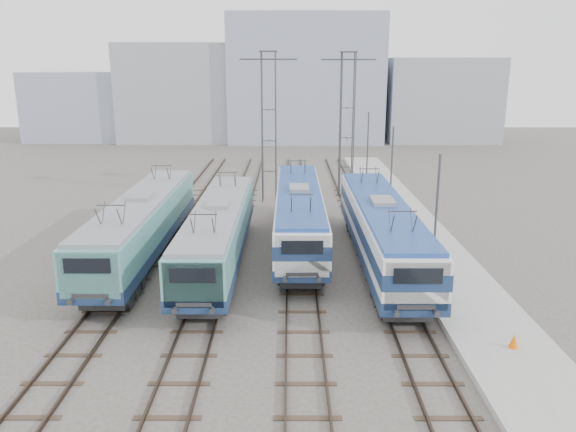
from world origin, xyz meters
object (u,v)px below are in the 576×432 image
at_px(locomotive_center_left, 218,231).
at_px(catenary_tower_east, 347,118).
at_px(locomotive_center_right, 299,212).
at_px(locomotive_far_left, 142,223).
at_px(locomotive_far_right, 382,228).
at_px(mast_mid, 391,178).
at_px(mast_front, 435,227).
at_px(mast_rear, 367,152).
at_px(catenary_tower_west, 269,120).
at_px(safety_cone, 514,341).

relative_size(locomotive_center_left, catenary_tower_east, 1.43).
bearing_deg(locomotive_center_right, catenary_tower_east, 73.57).
height_order(locomotive_far_left, catenary_tower_east, catenary_tower_east).
relative_size(locomotive_far_right, mast_mid, 2.57).
bearing_deg(locomotive_center_left, mast_mid, 36.68).
bearing_deg(mast_front, mast_rear, 90.00).
relative_size(locomotive_center_left, locomotive_center_right, 0.97).
relative_size(locomotive_far_right, mast_front, 2.57).
relative_size(locomotive_center_right, mast_front, 2.53).
xyz_separation_m(locomotive_center_right, catenary_tower_west, (-2.25, 12.41, 4.38)).
bearing_deg(mast_rear, locomotive_center_left, -118.38).
height_order(locomotive_center_left, mast_mid, mast_mid).
xyz_separation_m(locomotive_far_right, mast_rear, (1.85, 20.00, 1.20)).
distance_m(catenary_tower_west, mast_mid, 12.16).
bearing_deg(locomotive_center_right, mast_front, -50.07).
bearing_deg(locomotive_center_right, mast_rear, 68.85).
distance_m(locomotive_center_right, locomotive_far_right, 5.75).
bearing_deg(safety_cone, locomotive_center_left, 142.28).
bearing_deg(locomotive_far_right, safety_cone, -69.76).
bearing_deg(mast_front, safety_cone, -73.07).
distance_m(locomotive_far_right, mast_mid, 8.30).
relative_size(locomotive_center_left, mast_rear, 2.45).
relative_size(locomotive_center_left, catenary_tower_west, 1.43).
relative_size(locomotive_center_right, catenary_tower_west, 1.48).
distance_m(locomotive_center_left, mast_front, 11.61).
height_order(locomotive_far_right, safety_cone, locomotive_far_right).
distance_m(locomotive_far_left, catenary_tower_east, 21.94).
bearing_deg(mast_mid, locomotive_center_left, -143.32).
height_order(catenary_tower_east, mast_rear, catenary_tower_east).
xyz_separation_m(locomotive_far_left, catenary_tower_west, (6.75, 14.92, 4.40)).
bearing_deg(mast_mid, mast_rear, 90.00).
bearing_deg(mast_rear, catenary_tower_west, -155.06).
distance_m(locomotive_far_left, locomotive_center_right, 9.34).
bearing_deg(catenary_tower_east, locomotive_far_left, -128.06).
height_order(locomotive_center_right, mast_mid, mast_mid).
bearing_deg(catenary_tower_west, mast_front, -66.73).
distance_m(locomotive_center_left, mast_rear, 22.87).
bearing_deg(safety_cone, locomotive_far_left, 147.47).
xyz_separation_m(locomotive_far_right, mast_front, (1.85, -4.00, 1.20)).
relative_size(mast_front, mast_mid, 1.00).
bearing_deg(locomotive_center_left, locomotive_far_left, 165.55).
relative_size(locomotive_far_right, safety_cone, 31.37).
bearing_deg(locomotive_center_right, locomotive_far_left, -164.43).
bearing_deg(catenary_tower_west, locomotive_far_left, -114.34).
xyz_separation_m(catenary_tower_west, mast_front, (8.60, -20.00, -3.14)).
height_order(locomotive_center_right, catenary_tower_west, catenary_tower_west).
relative_size(locomotive_center_left, locomotive_far_right, 0.95).
bearing_deg(mast_front, catenary_tower_west, 113.27).
height_order(locomotive_center_left, locomotive_far_right, locomotive_far_right).
xyz_separation_m(locomotive_far_left, catenary_tower_east, (13.25, 16.92, 4.40)).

